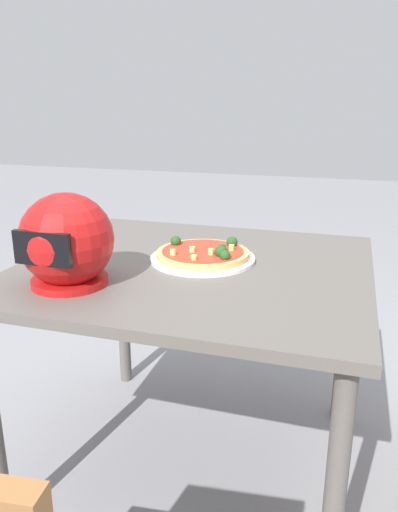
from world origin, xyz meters
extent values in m
plane|color=gray|center=(0.00, 0.00, 0.00)|extent=(14.00, 14.00, 0.00)
cube|color=#5B5651|center=(0.00, 0.00, 0.72)|extent=(1.05, 0.97, 0.03)
cylinder|color=#5B5651|center=(-0.47, -0.42, 0.35)|extent=(0.05, 0.05, 0.71)
cylinder|color=#5B5651|center=(0.47, -0.42, 0.35)|extent=(0.05, 0.05, 0.71)
cylinder|color=#5B5651|center=(-0.47, 0.42, 0.35)|extent=(0.05, 0.05, 0.71)
cylinder|color=white|center=(-0.01, -0.04, 0.74)|extent=(0.33, 0.33, 0.01)
cylinder|color=tan|center=(-0.01, -0.04, 0.76)|extent=(0.29, 0.29, 0.02)
cylinder|color=red|center=(-0.01, -0.04, 0.77)|extent=(0.26, 0.26, 0.00)
sphere|color=#234C1E|center=(-0.09, -0.12, 0.78)|extent=(0.04, 0.04, 0.04)
sphere|color=#234C1E|center=(0.09, -0.08, 0.78)|extent=(0.04, 0.04, 0.04)
sphere|color=#234C1E|center=(-0.10, 0.02, 0.78)|extent=(0.03, 0.03, 0.03)
sphere|color=#234C1E|center=(-0.07, -0.06, 0.78)|extent=(0.03, 0.03, 0.03)
sphere|color=#234C1E|center=(-0.08, -0.01, 0.78)|extent=(0.04, 0.04, 0.04)
cylinder|color=#E0D172|center=(-0.10, -0.07, 0.78)|extent=(0.03, 0.03, 0.02)
cylinder|color=#E0D172|center=(0.06, 0.03, 0.78)|extent=(0.02, 0.02, 0.02)
cylinder|color=#E0D172|center=(-0.01, 0.06, 0.78)|extent=(0.02, 0.02, 0.01)
cylinder|color=#E0D172|center=(0.01, -0.02, 0.78)|extent=(0.03, 0.03, 0.02)
cylinder|color=#E0D172|center=(-0.05, -0.01, 0.78)|extent=(0.02, 0.02, 0.02)
sphere|color=#B21414|center=(0.28, 0.27, 0.86)|extent=(0.25, 0.25, 0.25)
cylinder|color=#B21414|center=(0.28, 0.27, 0.75)|extent=(0.21, 0.21, 0.02)
cube|color=black|center=(0.28, 0.38, 0.87)|extent=(0.16, 0.02, 0.09)
camera|label=1|loc=(-0.44, 1.38, 1.22)|focal=34.69mm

